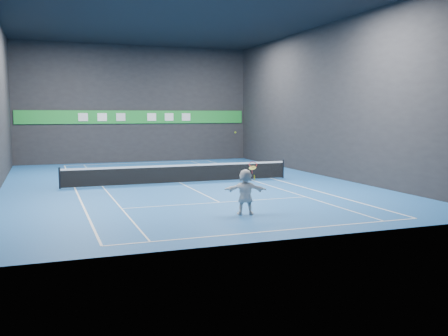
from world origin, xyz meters
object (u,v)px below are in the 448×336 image
object	(u,v)px
tennis_ball	(235,132)
tennis_net	(180,173)
tennis_racket	(253,167)
player	(245,192)

from	to	relation	value
tennis_ball	tennis_net	distance (m)	9.50
tennis_net	tennis_racket	xyz separation A→B (m)	(0.36, -9.06, 1.23)
tennis_ball	player	bearing A→B (deg)	6.39
tennis_net	tennis_ball	bearing A→B (deg)	-92.40
tennis_ball	tennis_racket	world-z (taller)	tennis_ball
tennis_ball	tennis_racket	bearing A→B (deg)	7.26
tennis_ball	tennis_net	world-z (taller)	tennis_ball
player	tennis_net	size ratio (longest dim) A/B	0.14
tennis_racket	player	bearing A→B (deg)	-171.62
player	tennis_racket	distance (m)	0.97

